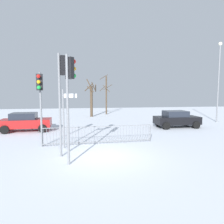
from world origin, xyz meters
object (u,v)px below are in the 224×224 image
traffic_light_foreground_left (70,85)px  car_red_near (26,122)px  traffic_light_mid_right (62,82)px  bare_tree_left (106,94)px  car_black_mid (176,119)px  traffic_light_foreground_right (40,93)px  direction_sign_post (65,116)px  bare_tree_centre (91,99)px  street_lamp (219,75)px

traffic_light_foreground_left → car_red_near: 9.32m
traffic_light_mid_right → traffic_light_foreground_left: 1.21m
bare_tree_left → car_black_mid: bearing=-67.7°
traffic_light_foreground_right → car_black_mid: (10.51, 4.86, -2.31)m
direction_sign_post → bare_tree_centre: 14.53m
traffic_light_mid_right → traffic_light_foreground_left: size_ratio=1.05×
direction_sign_post → car_red_near: bearing=116.0°
traffic_light_foreground_left → street_lamp: 17.86m
traffic_light_foreground_left → street_lamp: size_ratio=0.57×
car_black_mid → street_lamp: bearing=23.3°
traffic_light_foreground_left → bare_tree_left: (3.99, 19.40, -0.59)m
traffic_light_foreground_left → car_red_near: traffic_light_foreground_left is taller
bare_tree_left → bare_tree_centre: 3.37m
car_red_near → car_black_mid: same height
traffic_light_mid_right → bare_tree_left: 18.81m
traffic_light_foreground_left → traffic_light_foreground_right: traffic_light_foreground_left is taller
direction_sign_post → street_lamp: (14.91, 7.80, 3.04)m
traffic_light_mid_right → street_lamp: (14.88, 9.22, 1.28)m
car_black_mid → street_lamp: 7.48m
traffic_light_mid_right → bare_tree_centre: 15.98m
direction_sign_post → car_red_near: size_ratio=0.84×
traffic_light_foreground_left → bare_tree_centre: (1.80, 16.90, -1.16)m
street_lamp → bare_tree_left: street_lamp is taller
direction_sign_post → street_lamp: 17.10m
street_lamp → bare_tree_centre: (-12.68, 6.55, -2.62)m
traffic_light_foreground_right → direction_sign_post: traffic_light_foreground_right is taller
street_lamp → bare_tree_left: 14.01m
traffic_light_mid_right → traffic_light_foreground_left: (0.40, -1.13, -0.17)m
traffic_light_foreground_right → traffic_light_mid_right: bearing=125.7°
direction_sign_post → car_black_mid: direction_sign_post is taller
car_red_near → traffic_light_mid_right: bearing=-65.6°
car_black_mid → street_lamp: (5.73, 2.52, 4.09)m
traffic_light_foreground_right → car_black_mid: bearing=-156.1°
traffic_light_mid_right → traffic_light_foreground_right: (-1.37, 1.84, -0.50)m
car_red_near → street_lamp: size_ratio=0.48×
car_black_mid → bare_tree_centre: bearing=127.0°
traffic_light_foreground_right → bare_tree_centre: 14.41m
car_red_near → street_lamp: (18.37, 2.30, 4.09)m
bare_tree_centre → car_red_near: bearing=-122.8°
traffic_light_mid_right → traffic_light_foreground_left: traffic_light_mid_right is taller
traffic_light_foreground_left → car_black_mid: bearing=81.5°
street_lamp → car_black_mid: bearing=-156.3°
street_lamp → bare_tree_left: size_ratio=1.45×
street_lamp → bare_tree_left: bearing=139.2°
car_red_near → car_black_mid: 12.64m
traffic_light_foreground_left → bare_tree_centre: bearing=123.6°
traffic_light_mid_right → traffic_light_foreground_left: bearing=-4.3°
traffic_light_mid_right → traffic_light_foreground_right: traffic_light_mid_right is taller
traffic_light_foreground_right → bare_tree_centre: (3.57, 13.93, -0.83)m
traffic_light_foreground_left → traffic_light_foreground_right: 3.47m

